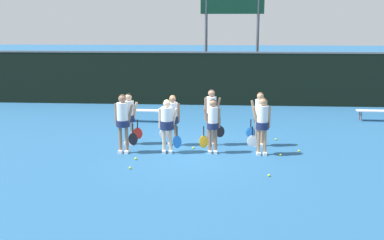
{
  "coord_description": "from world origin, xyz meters",
  "views": [
    {
      "loc": [
        0.95,
        -13.42,
        3.8
      ],
      "look_at": [
        0.01,
        -0.01,
        0.92
      ],
      "focal_mm": 42.0,
      "sensor_mm": 36.0,
      "label": 1
    }
  ],
  "objects_px": {
    "player_7": "(260,114)",
    "tennis_ball_7": "(136,159)",
    "player_3": "(262,121)",
    "tennis_ball_1": "(269,175)",
    "tennis_ball_4": "(193,148)",
    "tennis_ball_5": "(200,141)",
    "tennis_ball_3": "(281,155)",
    "bench_far": "(378,112)",
    "player_6": "(212,112)",
    "player_0": "(123,118)",
    "player_1": "(167,122)",
    "player_2": "(213,122)",
    "tennis_ball_0": "(299,151)",
    "tennis_ball_6": "(276,139)",
    "tennis_ball_2": "(130,168)",
    "bench_courtside": "(147,112)",
    "player_5": "(172,116)",
    "player_4": "(129,114)",
    "scoreboard": "(232,6)"
  },
  "relations": [
    {
      "from": "player_7",
      "to": "tennis_ball_7",
      "type": "xyz_separation_m",
      "value": [
        -3.62,
        -1.77,
        -0.98
      ]
    },
    {
      "from": "player_3",
      "to": "tennis_ball_1",
      "type": "bearing_deg",
      "value": -93.02
    },
    {
      "from": "tennis_ball_4",
      "to": "tennis_ball_5",
      "type": "bearing_deg",
      "value": 79.88
    },
    {
      "from": "tennis_ball_3",
      "to": "bench_far",
      "type": "bearing_deg",
      "value": 49.21
    },
    {
      "from": "player_3",
      "to": "player_6",
      "type": "distance_m",
      "value": 1.8
    },
    {
      "from": "player_0",
      "to": "tennis_ball_4",
      "type": "bearing_deg",
      "value": 17.95
    },
    {
      "from": "bench_far",
      "to": "tennis_ball_5",
      "type": "bearing_deg",
      "value": -150.98
    },
    {
      "from": "player_1",
      "to": "tennis_ball_5",
      "type": "height_order",
      "value": "player_1"
    },
    {
      "from": "player_2",
      "to": "tennis_ball_7",
      "type": "bearing_deg",
      "value": -160.34
    },
    {
      "from": "player_7",
      "to": "tennis_ball_3",
      "type": "relative_size",
      "value": 25.74
    },
    {
      "from": "tennis_ball_0",
      "to": "tennis_ball_3",
      "type": "bearing_deg",
      "value": -143.7
    },
    {
      "from": "tennis_ball_3",
      "to": "tennis_ball_4",
      "type": "bearing_deg",
      "value": 167.95
    },
    {
      "from": "tennis_ball_5",
      "to": "tennis_ball_6",
      "type": "relative_size",
      "value": 0.97
    },
    {
      "from": "player_2",
      "to": "tennis_ball_7",
      "type": "height_order",
      "value": "player_2"
    },
    {
      "from": "tennis_ball_2",
      "to": "tennis_ball_5",
      "type": "relative_size",
      "value": 1.0
    },
    {
      "from": "bench_courtside",
      "to": "tennis_ball_4",
      "type": "height_order",
      "value": "bench_courtside"
    },
    {
      "from": "player_2",
      "to": "tennis_ball_4",
      "type": "xyz_separation_m",
      "value": [
        -0.6,
        0.39,
        -0.93
      ]
    },
    {
      "from": "player_2",
      "to": "tennis_ball_4",
      "type": "height_order",
      "value": "player_2"
    },
    {
      "from": "player_0",
      "to": "player_6",
      "type": "relative_size",
      "value": 0.99
    },
    {
      "from": "tennis_ball_6",
      "to": "tennis_ball_7",
      "type": "distance_m",
      "value": 4.94
    },
    {
      "from": "player_0",
      "to": "tennis_ball_2",
      "type": "relative_size",
      "value": 26.94
    },
    {
      "from": "tennis_ball_4",
      "to": "tennis_ball_6",
      "type": "height_order",
      "value": "tennis_ball_4"
    },
    {
      "from": "player_1",
      "to": "tennis_ball_4",
      "type": "xyz_separation_m",
      "value": [
        0.75,
        0.47,
        -0.93
      ]
    },
    {
      "from": "bench_far",
      "to": "tennis_ball_3",
      "type": "bearing_deg",
      "value": -130.05
    },
    {
      "from": "player_2",
      "to": "tennis_ball_5",
      "type": "bearing_deg",
      "value": 106.62
    },
    {
      "from": "tennis_ball_0",
      "to": "tennis_ball_6",
      "type": "distance_m",
      "value": 1.48
    },
    {
      "from": "player_1",
      "to": "tennis_ball_6",
      "type": "distance_m",
      "value": 3.95
    },
    {
      "from": "bench_courtside",
      "to": "tennis_ball_2",
      "type": "distance_m",
      "value": 5.94
    },
    {
      "from": "player_0",
      "to": "tennis_ball_4",
      "type": "xyz_separation_m",
      "value": [
        2.05,
        0.56,
        -1.04
      ]
    },
    {
      "from": "bench_far",
      "to": "tennis_ball_6",
      "type": "relative_size",
      "value": 24.93
    },
    {
      "from": "tennis_ball_1",
      "to": "player_7",
      "type": "bearing_deg",
      "value": 90.8
    },
    {
      "from": "bench_far",
      "to": "player_3",
      "type": "xyz_separation_m",
      "value": [
        -5.05,
        -5.12,
        0.66
      ]
    },
    {
      "from": "tennis_ball_5",
      "to": "tennis_ball_7",
      "type": "height_order",
      "value": "tennis_ball_7"
    },
    {
      "from": "player_5",
      "to": "tennis_ball_1",
      "type": "distance_m",
      "value": 4.08
    },
    {
      "from": "player_3",
      "to": "tennis_ball_5",
      "type": "xyz_separation_m",
      "value": [
        -1.89,
        1.39,
        -0.99
      ]
    },
    {
      "from": "player_4",
      "to": "tennis_ball_0",
      "type": "relative_size",
      "value": 24.62
    },
    {
      "from": "bench_far",
      "to": "tennis_ball_4",
      "type": "relative_size",
      "value": 24.19
    },
    {
      "from": "player_6",
      "to": "tennis_ball_6",
      "type": "bearing_deg",
      "value": 11.12
    },
    {
      "from": "player_0",
      "to": "player_3",
      "type": "bearing_deg",
      "value": 3.83
    },
    {
      "from": "bench_far",
      "to": "tennis_ball_2",
      "type": "distance_m",
      "value": 10.97
    },
    {
      "from": "tennis_ball_3",
      "to": "tennis_ball_5",
      "type": "relative_size",
      "value": 1.02
    },
    {
      "from": "player_3",
      "to": "player_4",
      "type": "distance_m",
      "value": 4.24
    },
    {
      "from": "player_2",
      "to": "player_7",
      "type": "bearing_deg",
      "value": 29.84
    },
    {
      "from": "bench_far",
      "to": "scoreboard",
      "type": "bearing_deg",
      "value": 141.53
    },
    {
      "from": "player_1",
      "to": "player_2",
      "type": "bearing_deg",
      "value": -1.37
    },
    {
      "from": "bench_courtside",
      "to": "bench_far",
      "type": "distance_m",
      "value": 9.24
    },
    {
      "from": "player_6",
      "to": "tennis_ball_7",
      "type": "distance_m",
      "value": 2.94
    },
    {
      "from": "player_3",
      "to": "tennis_ball_3",
      "type": "relative_size",
      "value": 25.65
    },
    {
      "from": "scoreboard",
      "to": "tennis_ball_3",
      "type": "xyz_separation_m",
      "value": [
        1.33,
        -9.94,
        -4.62
      ]
    },
    {
      "from": "player_7",
      "to": "tennis_ball_2",
      "type": "distance_m",
      "value": 4.56
    }
  ]
}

